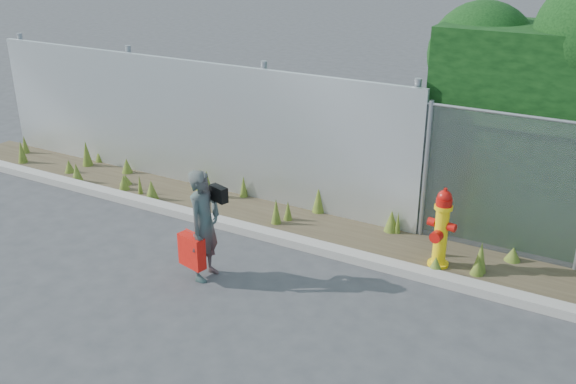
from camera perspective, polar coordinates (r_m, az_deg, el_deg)
The scene contains 8 objects.
ground at distance 7.74m, azimuth -3.21°, elevation -10.80°, with size 80.00×80.00×0.00m, color #363639.
curb at distance 9.06m, azimuth 2.91°, elevation -5.00°, with size 16.00×0.22×0.12m, color gray.
weed_strip at distance 9.60m, azimuth 4.32°, elevation -2.84°, with size 16.00×1.30×0.54m.
corrugated_fence at distance 11.26m, azimuth -9.14°, elevation 6.09°, with size 8.50×0.21×2.30m.
fire_hydrant at distance 8.69m, azimuth 13.46°, elevation -3.27°, with size 0.38×0.34×1.14m.
woman at distance 8.21m, azimuth -7.46°, elevation -2.95°, with size 0.54×0.35×1.48m, color #106860.
red_tote_bag at distance 8.32m, azimuth -8.54°, elevation -5.22°, with size 0.39×0.14×0.51m.
black_shoulder_bag at distance 8.09m, azimuth -6.19°, elevation -0.15°, with size 0.26×0.11×0.20m.
Camera 1 is at (3.53, -5.40, 4.27)m, focal length 40.00 mm.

